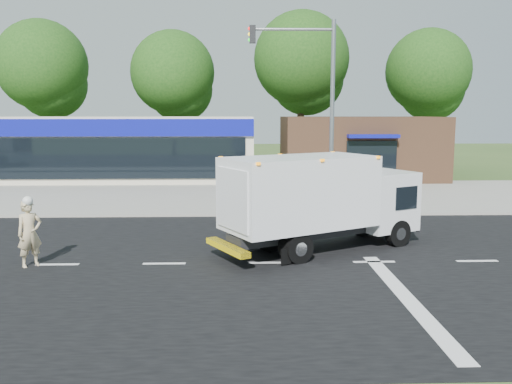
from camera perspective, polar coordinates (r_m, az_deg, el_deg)
The scene contains 11 objects.
ground at distance 15.58m, azimuth 1.46°, elevation -7.51°, with size 120.00×120.00×0.00m, color #385123.
road_asphalt at distance 15.58m, azimuth 1.46°, elevation -7.49°, with size 60.00×14.00×0.02m, color black.
sidewalk at distance 23.56m, azimuth 0.34°, elevation -1.92°, with size 60.00×2.40×0.12m, color gray.
parking_apron at distance 29.29m, azimuth -0.07°, elevation 0.01°, with size 60.00×9.00×0.02m, color gray.
lane_markings at distance 14.43m, azimuth 7.19°, elevation -8.80°, with size 55.20×7.00×0.01m.
ems_box_truck at distance 16.75m, azimuth 6.66°, elevation -0.44°, with size 6.89×4.99×2.97m.
emergency_worker at distance 16.28m, azimuth -22.73°, elevation -3.95°, with size 0.81×0.79×1.99m.
retail_strip_mall at distance 35.90m, azimuth -14.91°, elevation 4.48°, with size 18.00×6.20×4.00m.
brown_storefront at distance 35.89m, azimuth 10.92°, elevation 4.59°, with size 10.00×6.70×4.00m.
traffic_signal_pole at distance 22.80m, azimuth 6.42°, elevation 9.97°, with size 3.51×0.25×8.00m.
background_trees at distance 43.24m, azimuth -1.78°, elevation 12.48°, with size 36.77×7.39×12.10m.
Camera 1 is at (-0.85, -14.97, 4.25)m, focal length 38.00 mm.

